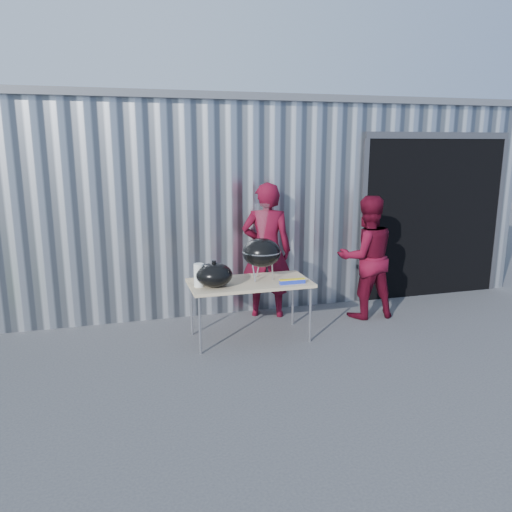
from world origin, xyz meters
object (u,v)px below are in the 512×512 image
object	(u,v)px
kettle_grill	(262,247)
person_bystander	(366,257)
person_cook	(267,250)
folding_table	(250,285)

from	to	relation	value
kettle_grill	person_bystander	world-z (taller)	person_bystander
person_bystander	person_cook	bearing A→B (deg)	-16.04
folding_table	kettle_grill	distance (m)	0.49
person_bystander	folding_table	bearing A→B (deg)	13.34
folding_table	person_bystander	xyz separation A→B (m)	(1.80, 0.37, 0.16)
person_cook	folding_table	bearing A→B (deg)	79.50
kettle_grill	person_cook	world-z (taller)	person_cook
folding_table	person_cook	xyz separation A→B (m)	(0.46, 0.80, 0.25)
folding_table	kettle_grill	size ratio (longest dim) A/B	1.58
person_bystander	kettle_grill	bearing A→B (deg)	12.82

